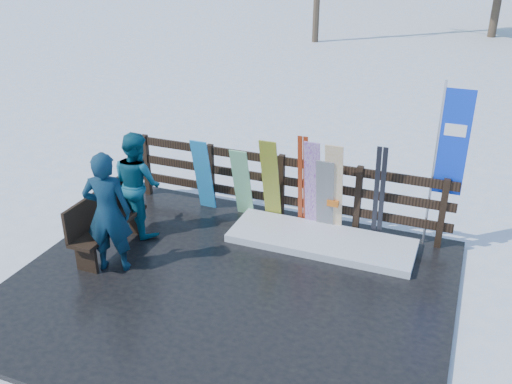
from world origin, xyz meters
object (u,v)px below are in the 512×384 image
at_px(snowboard_0, 203,175).
at_px(snowboard_3, 312,186).
at_px(snowboard_1, 242,183).
at_px(person_back, 137,183).
at_px(snowboard_5, 334,190).
at_px(bench, 104,220).
at_px(snowboard_4, 325,196).
at_px(snowboard_2, 271,181).
at_px(person_front, 108,213).
at_px(rental_flag, 449,149).

relative_size(snowboard_0, snowboard_3, 0.86).
relative_size(snowboard_1, person_back, 0.77).
height_order(snowboard_3, snowboard_5, snowboard_3).
xyz_separation_m(bench, snowboard_4, (2.94, 1.77, 0.13)).
height_order(snowboard_0, person_back, person_back).
xyz_separation_m(snowboard_2, person_front, (-1.65, -2.15, 0.15)).
height_order(snowboard_1, snowboard_5, snowboard_5).
bearing_deg(snowboard_0, bench, -114.09).
distance_m(bench, person_front, 0.66).
height_order(bench, snowboard_2, snowboard_2).
relative_size(rental_flag, person_back, 1.54).
height_order(bench, snowboard_5, snowboard_5).
distance_m(bench, snowboard_1, 2.33).
height_order(snowboard_1, snowboard_2, snowboard_2).
relative_size(snowboard_3, snowboard_4, 1.22).
xyz_separation_m(snowboard_0, person_back, (-0.64, -1.04, 0.18)).
bearing_deg(snowboard_0, snowboard_2, -0.00).
bearing_deg(snowboard_2, snowboard_5, 0.00).
height_order(snowboard_0, snowboard_2, snowboard_2).
relative_size(snowboard_0, person_back, 0.81).
relative_size(snowboard_0, person_front, 0.75).
xyz_separation_m(snowboard_2, snowboard_4, (0.92, 0.00, -0.11)).
bearing_deg(snowboard_0, snowboard_1, -0.00).
bearing_deg(person_back, snowboard_3, -132.19).
bearing_deg(snowboard_4, rental_flag, 8.85).
height_order(snowboard_0, snowboard_4, snowboard_0).
bearing_deg(snowboard_3, snowboard_1, -180.00).
bearing_deg(bench, person_back, 78.33).
xyz_separation_m(snowboard_2, person_back, (-1.87, -1.04, 0.09)).
height_order(snowboard_3, snowboard_4, snowboard_3).
xyz_separation_m(snowboard_3, rental_flag, (1.95, 0.27, 0.82)).
xyz_separation_m(bench, rental_flag, (4.67, 2.04, 1.09)).
xyz_separation_m(bench, snowboard_0, (0.79, 1.77, 0.15)).
bearing_deg(snowboard_3, snowboard_4, 0.00).
distance_m(snowboard_1, person_front, 2.44).
bearing_deg(rental_flag, person_front, -150.62).
bearing_deg(snowboard_1, snowboard_4, 0.00).
distance_m(snowboard_0, snowboard_4, 2.15).
bearing_deg(snowboard_5, snowboard_2, 180.00).
distance_m(bench, rental_flag, 5.21).
distance_m(bench, snowboard_5, 3.56).
xyz_separation_m(snowboard_5, person_front, (-2.70, -2.15, 0.12)).
bearing_deg(snowboard_0, snowboard_3, 0.00).
xyz_separation_m(snowboard_0, snowboard_4, (2.15, 0.00, -0.02)).
bearing_deg(person_front, snowboard_1, -137.53).
xyz_separation_m(snowboard_0, snowboard_1, (0.72, -0.00, -0.03)).
bearing_deg(bench, snowboard_4, 31.04).
distance_m(snowboard_3, person_front, 3.19).
bearing_deg(person_back, person_front, 127.27).
bearing_deg(rental_flag, snowboard_5, -170.41).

